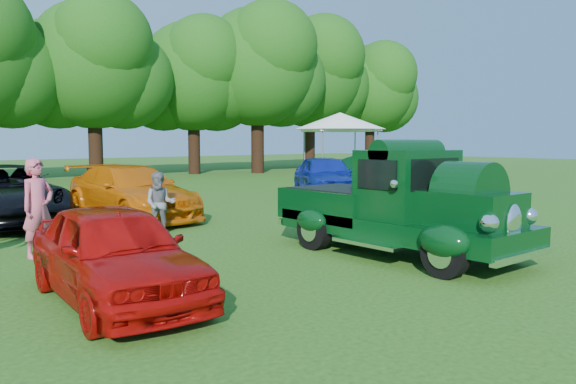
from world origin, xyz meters
TOP-DOWN VIEW (x-y plane):
  - ground at (0.00, 0.00)m, footprint 120.00×120.00m
  - hero_pickup at (1.91, -0.27)m, footprint 2.42×5.19m
  - red_convertible at (-3.57, 0.14)m, footprint 1.89×4.07m
  - back_car_black at (-2.97, 8.87)m, footprint 3.11×5.84m
  - back_car_orange at (0.04, 7.63)m, footprint 2.33×5.27m
  - back_car_blue at (8.31, 8.47)m, footprint 4.14×5.11m
  - back_car_green at (12.97, 9.91)m, footprint 2.11×4.69m
  - spectator_pink at (-3.50, 3.89)m, footprint 0.81×0.68m
  - spectator_grey at (-0.57, 4.71)m, footprint 0.90×0.86m
  - canopy_tent at (14.76, 14.13)m, footprint 6.45×6.45m

SIDE VIEW (x-z plane):
  - ground at x=0.00m, z-range 0.00..0.00m
  - red_convertible at x=-3.57m, z-range 0.00..1.35m
  - spectator_grey at x=-0.57m, z-range 0.00..1.47m
  - back_car_green at x=12.97m, z-range 0.00..1.49m
  - back_car_orange at x=0.04m, z-range 0.00..1.51m
  - back_car_black at x=-2.97m, z-range 0.00..1.56m
  - back_car_blue at x=8.31m, z-range 0.00..1.64m
  - hero_pickup at x=1.91m, z-range -0.14..1.89m
  - spectator_pink at x=-3.50m, z-range 0.00..1.87m
  - canopy_tent at x=14.76m, z-range 1.35..5.02m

